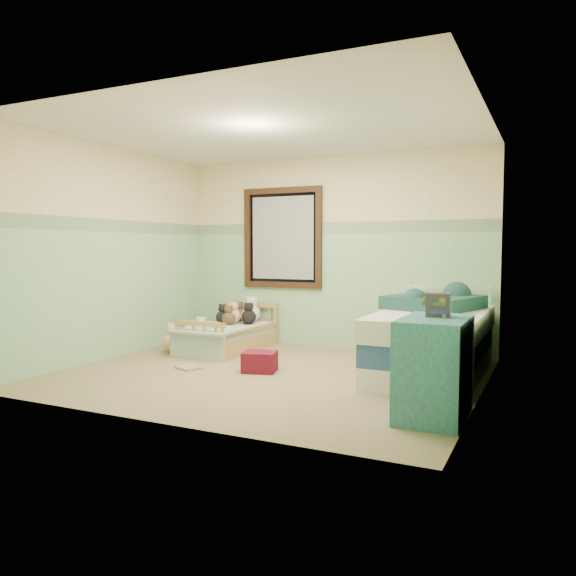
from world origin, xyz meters
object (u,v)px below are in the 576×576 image
at_px(floor_book, 188,368).
at_px(plush_floor_cream, 202,334).
at_px(red_pillow, 260,362).
at_px(twin_bed_frame, 432,365).
at_px(toddler_bed_frame, 229,342).
at_px(plush_floor_tan, 173,343).
at_px(dresser, 434,368).

bearing_deg(floor_book, plush_floor_cream, 140.15).
bearing_deg(red_pillow, floor_book, -164.62).
height_order(twin_bed_frame, red_pillow, twin_bed_frame).
relative_size(toddler_bed_frame, plush_floor_tan, 5.71).
xyz_separation_m(plush_floor_tan, dresser, (3.50, -1.33, 0.26)).
xyz_separation_m(plush_floor_cream, dresser, (3.55, -2.05, 0.26)).
height_order(toddler_bed_frame, dresser, dresser).
bearing_deg(toddler_bed_frame, plush_floor_tan, -137.88).
distance_m(plush_floor_tan, red_pillow, 1.60).
relative_size(twin_bed_frame, floor_book, 7.59).
xyz_separation_m(plush_floor_tan, floor_book, (0.75, -0.71, -0.11)).
bearing_deg(plush_floor_tan, plush_floor_cream, 94.57).
bearing_deg(dresser, plush_floor_tan, 159.11).
bearing_deg(plush_floor_tan, red_pillow, -18.30).
xyz_separation_m(toddler_bed_frame, dresser, (2.96, -1.82, 0.30)).
bearing_deg(dresser, twin_bed_frame, 101.70).
relative_size(plush_floor_cream, red_pillow, 0.73).
xyz_separation_m(plush_floor_cream, red_pillow, (1.58, -1.22, -0.02)).
distance_m(toddler_bed_frame, floor_book, 1.22).
bearing_deg(toddler_bed_frame, floor_book, -79.90).
bearing_deg(plush_floor_tan, twin_bed_frame, 1.90).
bearing_deg(red_pillow, twin_bed_frame, 19.92).
xyz_separation_m(plush_floor_cream, twin_bed_frame, (3.25, -0.61, -0.01)).
distance_m(toddler_bed_frame, twin_bed_frame, 2.69).
distance_m(dresser, red_pillow, 2.16).
distance_m(toddler_bed_frame, dresser, 3.49).
distance_m(plush_floor_cream, red_pillow, 1.99).
bearing_deg(plush_floor_tan, toddler_bed_frame, 42.12).
xyz_separation_m(plush_floor_tan, red_pillow, (1.52, -0.50, -0.02)).
bearing_deg(plush_floor_cream, toddler_bed_frame, -21.56).
bearing_deg(floor_book, twin_bed_frame, 39.31).
bearing_deg(floor_book, plush_floor_tan, 157.09).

